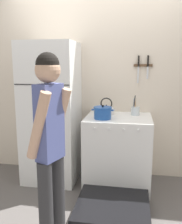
{
  "coord_description": "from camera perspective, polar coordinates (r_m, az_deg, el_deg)",
  "views": [
    {
      "loc": [
        0.48,
        -3.38,
        1.56
      ],
      "look_at": [
        -0.02,
        -0.49,
        0.97
      ],
      "focal_mm": 40.0,
      "sensor_mm": 36.0,
      "label": 1
    }
  ],
  "objects": [
    {
      "name": "stove_range",
      "position": [
        3.2,
        6.1,
        -9.15
      ],
      "size": [
        0.81,
        1.4,
        0.89
      ],
      "color": "white",
      "rests_on": "ground_plane"
    },
    {
      "name": "wall_knife_strip",
      "position": [
        3.36,
        11.83,
        10.56
      ],
      "size": [
        0.24,
        0.03,
        0.36
      ],
      "color": "brown"
    },
    {
      "name": "ground_plane",
      "position": [
        3.75,
        1.66,
        -13.29
      ],
      "size": [
        14.0,
        14.0,
        0.0
      ],
      "primitive_type": "plane",
      "color": "#5B5654"
    },
    {
      "name": "utensil_jar",
      "position": [
        3.23,
        10.07,
        0.31
      ],
      "size": [
        0.11,
        0.11,
        0.26
      ],
      "color": "silver",
      "rests_on": "stove_range"
    },
    {
      "name": "wall_back",
      "position": [
        3.45,
        1.86,
        6.56
      ],
      "size": [
        10.0,
        0.06,
        2.55
      ],
      "color": "beige",
      "rests_on": "ground_plane"
    },
    {
      "name": "tea_kettle",
      "position": [
        3.25,
        3.55,
        0.51
      ],
      "size": [
        0.25,
        0.2,
        0.22
      ],
      "color": "silver",
      "rests_on": "stove_range"
    },
    {
      "name": "person",
      "position": [
        2.01,
        -9.33,
        -7.03
      ],
      "size": [
        0.34,
        0.39,
        1.63
      ],
      "rotation": [
        0.0,
        0.0,
        1.21
      ],
      "color": "#2D2D30",
      "rests_on": "ground_plane"
    },
    {
      "name": "dutch_oven_pot",
      "position": [
        2.98,
        2.68,
        -0.18
      ],
      "size": [
        0.26,
        0.22,
        0.17
      ],
      "color": "#1E4C9E",
      "rests_on": "stove_range"
    },
    {
      "name": "refrigerator",
      "position": [
        3.31,
        -9.09,
        -0.25
      ],
      "size": [
        0.68,
        0.65,
        1.81
      ],
      "color": "white",
      "rests_on": "ground_plane"
    }
  ]
}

